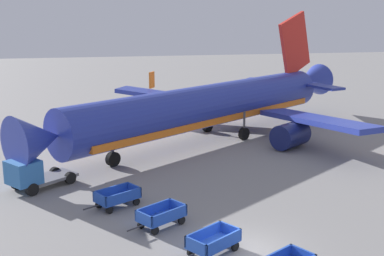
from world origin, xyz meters
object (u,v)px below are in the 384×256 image
(baggage_cart_second_in_row, at_px, (213,242))
(service_truck_beside_carts, at_px, (31,174))
(airplane, at_px, (215,105))
(baggage_cart_fourth_in_row, at_px, (117,197))
(baggage_cart_third_in_row, at_px, (161,216))

(baggage_cart_second_in_row, xyz_separation_m, service_truck_beside_carts, (-9.32, 10.73, 0.50))
(airplane, distance_m, baggage_cart_second_in_row, 22.27)
(baggage_cart_second_in_row, bearing_deg, airplane, 75.35)
(service_truck_beside_carts, bearing_deg, baggage_cart_fourth_in_row, -36.79)
(airplane, xyz_separation_m, service_truck_beside_carts, (-14.92, -10.68, -1.95))
(airplane, distance_m, baggage_cart_third_in_row, 19.53)
(airplane, distance_m, baggage_cart_fourth_in_row, 17.69)
(baggage_cart_second_in_row, relative_size, baggage_cart_third_in_row, 0.99)
(service_truck_beside_carts, bearing_deg, baggage_cart_third_in_row, -44.19)
(airplane, height_order, service_truck_beside_carts, airplane)
(baggage_cart_fourth_in_row, relative_size, service_truck_beside_carts, 0.74)
(service_truck_beside_carts, bearing_deg, baggage_cart_second_in_row, -49.02)
(baggage_cart_second_in_row, distance_m, service_truck_beside_carts, 14.22)
(baggage_cart_third_in_row, relative_size, baggage_cart_fourth_in_row, 0.99)
(baggage_cart_third_in_row, distance_m, service_truck_beside_carts, 10.29)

